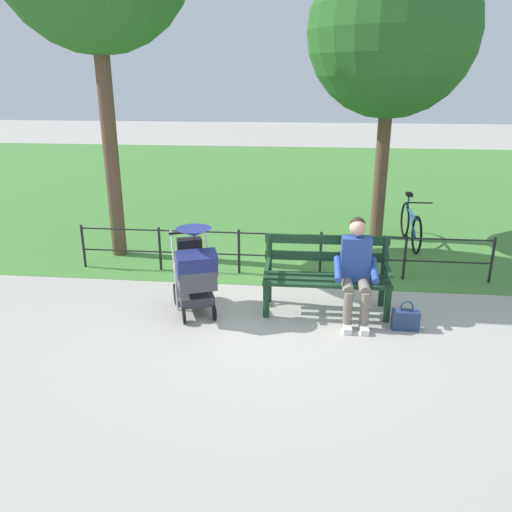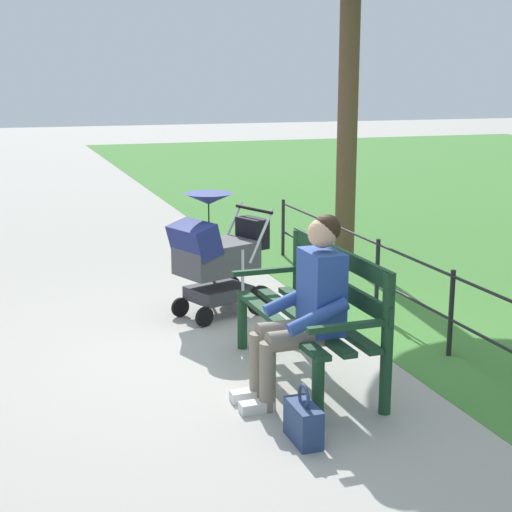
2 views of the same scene
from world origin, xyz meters
name	(u,v)px [view 2 (image 2 of 2)]	position (x,y,z in m)	size (l,w,h in m)	color
ground_plane	(270,348)	(0.00, 0.00, 0.00)	(60.00, 60.00, 0.00)	#ADA89E
park_bench	(316,308)	(-0.68, -0.12, 0.53)	(1.61, 0.62, 0.96)	#193D23
person_on_bench	(306,303)	(-1.03, 0.11, 0.68)	(0.54, 0.74, 1.28)	slate
stroller	(216,253)	(0.98, 0.17, 0.59)	(0.77, 0.99, 1.15)	black
handbag	(303,422)	(-1.63, 0.37, 0.13)	(0.32, 0.14, 0.37)	navy
park_fence	(411,286)	(0.00, -1.28, 0.41)	(6.27, 0.04, 0.70)	black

